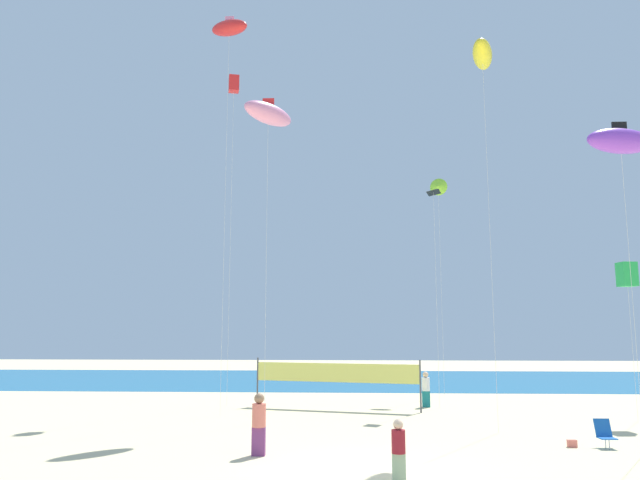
# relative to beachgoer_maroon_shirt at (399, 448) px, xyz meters

# --- Properties ---
(ground_plane) EXTENTS (120.00, 120.00, 0.00)m
(ground_plane) POSITION_rel_beachgoer_maroon_shirt_xyz_m (-0.91, 1.09, -0.82)
(ground_plane) COLOR beige
(ocean_band) EXTENTS (120.00, 20.00, 0.01)m
(ocean_band) POSITION_rel_beachgoer_maroon_shirt_xyz_m (-0.91, 31.56, -0.82)
(ocean_band) COLOR #1E6B99
(ocean_band) RESTS_ON ground
(beachgoer_maroon_shirt) EXTENTS (0.35, 0.35, 1.54)m
(beachgoer_maroon_shirt) POSITION_rel_beachgoer_maroon_shirt_xyz_m (0.00, 0.00, 0.00)
(beachgoer_maroon_shirt) COLOR #99B28C
(beachgoer_maroon_shirt) RESTS_ON ground
(beachgoer_coral_shirt) EXTENTS (0.42, 0.42, 1.86)m
(beachgoer_coral_shirt) POSITION_rel_beachgoer_maroon_shirt_xyz_m (-4.02, 3.02, 0.17)
(beachgoer_coral_shirt) COLOR #7A3872
(beachgoer_coral_shirt) RESTS_ON ground
(beachgoer_white_shirt) EXTENTS (0.40, 0.40, 1.73)m
(beachgoer_white_shirt) POSITION_rel_beachgoer_maroon_shirt_xyz_m (2.55, 14.95, 0.10)
(beachgoer_white_shirt) COLOR #19727A
(beachgoer_white_shirt) RESTS_ON ground
(folding_beach_chair) EXTENTS (0.52, 0.65, 0.89)m
(folding_beach_chair) POSITION_rel_beachgoer_maroon_shirt_xyz_m (7.09, 4.87, -0.36)
(folding_beach_chair) COLOR #1959B2
(folding_beach_chair) RESTS_ON ground
(volleyball_net) EXTENTS (8.03, 2.10, 2.40)m
(volleyball_net) POSITION_rel_beachgoer_maroon_shirt_xyz_m (-1.93, 13.93, 0.81)
(volleyball_net) COLOR #4C4C51
(volleyball_net) RESTS_ON ground
(beach_handbag) EXTENTS (0.30, 0.15, 0.24)m
(beach_handbag) POSITION_rel_beachgoer_maroon_shirt_xyz_m (6.02, 4.86, -0.70)
(beach_handbag) COLOR #EA7260
(beach_handbag) RESTS_ON ground
(kite_red_inflatable) EXTENTS (2.37, 1.81, 19.10)m
(kite_red_inflatable) POSITION_rel_beachgoer_maroon_shirt_xyz_m (-7.03, 11.45, 17.65)
(kite_red_inflatable) COLOR silver
(kite_red_inflatable) RESTS_ON ground
(kite_red_box) EXTENTS (0.67, 0.67, 17.60)m
(kite_red_box) POSITION_rel_beachgoer_maroon_shirt_xyz_m (-7.48, 15.10, 16.26)
(kite_red_box) COLOR silver
(kite_red_box) RESTS_ON ground
(kite_violet_inflatable) EXTENTS (2.57, 1.39, 10.71)m
(kite_violet_inflatable) POSITION_rel_beachgoer_maroon_shirt_xyz_m (7.88, 3.94, 9.22)
(kite_violet_inflatable) COLOR silver
(kite_violet_inflatable) RESTS_ON ground
(kite_black_diamond) EXTENTS (0.88, 0.89, 11.01)m
(kite_black_diamond) POSITION_rel_beachgoer_maroon_shirt_xyz_m (3.13, 14.50, 9.91)
(kite_black_diamond) COLOR silver
(kite_black_diamond) RESTS_ON ground
(kite_yellow_inflatable) EXTENTS (1.35, 2.35, 15.52)m
(kite_yellow_inflatable) POSITION_rel_beachgoer_maroon_shirt_xyz_m (4.28, 7.49, 14.09)
(kite_yellow_inflatable) COLOR silver
(kite_yellow_inflatable) RESTS_ON ground
(kite_pink_inflatable) EXTENTS (2.48, 2.59, 14.11)m
(kite_pink_inflatable) POSITION_rel_beachgoer_maroon_shirt_xyz_m (-4.80, 9.70, 12.56)
(kite_pink_inflatable) COLOR silver
(kite_pink_inflatable) RESTS_ON ground
(kite_lime_delta) EXTENTS (1.10, 0.62, 12.98)m
(kite_lime_delta) POSITION_rel_beachgoer_maroon_shirt_xyz_m (4.23, 20.06, 11.59)
(kite_lime_delta) COLOR silver
(kite_lime_delta) RESTS_ON ground
(kite_green_box) EXTENTS (0.73, 0.73, 6.70)m
(kite_green_box) POSITION_rel_beachgoer_maroon_shirt_xyz_m (10.82, 10.68, 5.35)
(kite_green_box) COLOR silver
(kite_green_box) RESTS_ON ground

